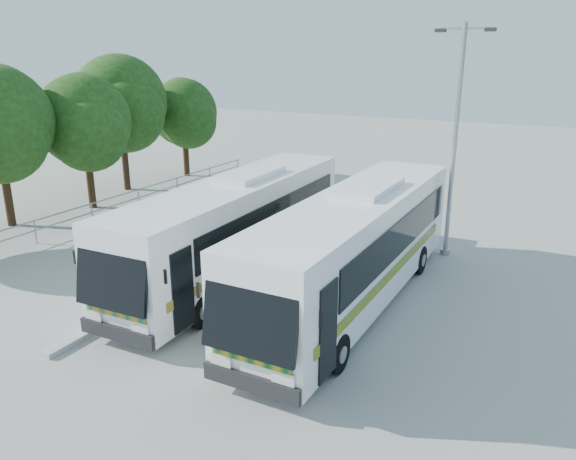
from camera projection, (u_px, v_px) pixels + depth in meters
The scene contains 9 objects.
ground at pixel (247, 291), 18.22m from camera, with size 100.00×100.00×0.00m, color #999994.
kerb_divider at pixel (223, 258), 20.91m from camera, with size 0.40×16.00×0.15m, color #B2B2AD.
railing at pixel (108, 203), 25.83m from camera, with size 0.06×22.00×1.00m.
tree_far_c at pixel (85, 121), 26.63m from camera, with size 4.97×4.69×6.49m.
tree_far_d at pixel (121, 102), 30.11m from camera, with size 5.62×5.30×7.33m.
tree_far_e at pixel (185, 113), 33.87m from camera, with size 4.54×4.28×5.92m.
coach_main at pixel (236, 226), 18.94m from camera, with size 2.72×11.92×3.29m.
coach_adjacent at pixel (355, 247), 16.79m from camera, with size 2.58×12.11×3.36m.
lamppost at pixel (456, 133), 20.08m from camera, with size 2.05×0.29×8.37m.
Camera 1 is at (9.04, -14.17, 7.43)m, focal length 35.00 mm.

